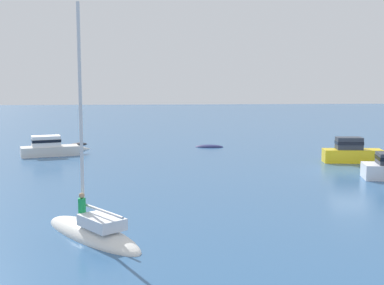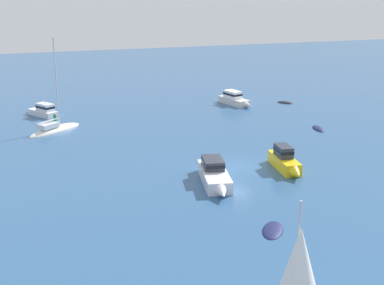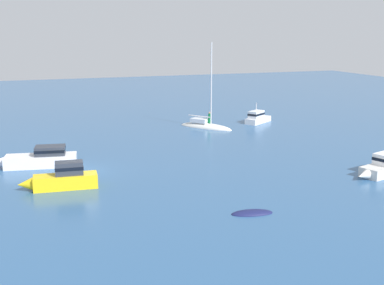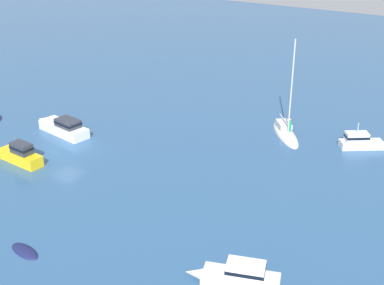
# 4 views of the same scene
# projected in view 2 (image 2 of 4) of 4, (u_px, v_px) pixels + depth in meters

# --- Properties ---
(ground_plane) EXTENTS (160.00, 160.00, 0.00)m
(ground_plane) POSITION_uv_depth(u_px,v_px,m) (235.00, 167.00, 46.79)
(ground_plane) COLOR #2D5684
(powerboat) EXTENTS (7.24, 2.88, 1.70)m
(powerboat) POSITION_uv_depth(u_px,v_px,m) (215.00, 175.00, 43.05)
(powerboat) COLOR white
(powerboat) RESTS_ON ground
(yacht) EXTENTS (5.46, 2.92, 6.50)m
(yacht) POSITION_uv_depth(u_px,v_px,m) (298.00, 282.00, 25.09)
(yacht) COLOR silver
(yacht) RESTS_ON ground
(cabin_cruiser) EXTENTS (5.85, 2.92, 1.67)m
(cabin_cruiser) POSITION_uv_depth(u_px,v_px,m) (235.00, 99.00, 69.32)
(cabin_cruiser) COLOR silver
(cabin_cruiser) RESTS_ON ground
(motor_cruiser) EXTENTS (5.57, 1.77, 1.94)m
(motor_cruiser) POSITION_uv_depth(u_px,v_px,m) (285.00, 161.00, 45.98)
(motor_cruiser) COLOR yellow
(motor_cruiser) RESTS_ON ground
(tender) EXTENTS (3.05, 2.58, 0.38)m
(tender) POSITION_uv_depth(u_px,v_px,m) (273.00, 231.00, 35.14)
(tender) COLOR #191E4C
(tender) RESTS_ON ground
(skiff) EXTENTS (2.18, 2.19, 0.44)m
(skiff) POSITION_uv_depth(u_px,v_px,m) (285.00, 103.00, 70.25)
(skiff) COLOR black
(skiff) RESTS_ON ground
(rib) EXTENTS (2.77, 1.50, 0.46)m
(rib) POSITION_uv_depth(u_px,v_px,m) (318.00, 129.00, 58.32)
(rib) COLOR #191E4C
(rib) RESTS_ON ground
(cabin_cruiser_1) EXTENTS (4.67, 3.58, 2.50)m
(cabin_cruiser_1) POSITION_uv_depth(u_px,v_px,m) (43.00, 110.00, 63.65)
(cabin_cruiser_1) COLOR white
(cabin_cruiser_1) RESTS_ON ground
(sloop) EXTENTS (5.45, 6.33, 10.28)m
(sloop) POSITION_uv_depth(u_px,v_px,m) (54.00, 130.00, 57.48)
(sloop) COLOR silver
(sloop) RESTS_ON ground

